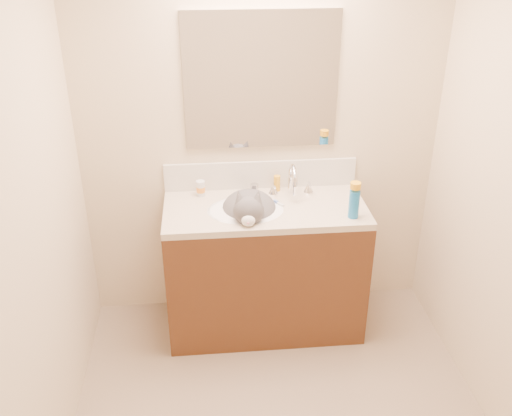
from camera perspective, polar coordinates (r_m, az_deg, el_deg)
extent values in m
cube|color=beige|center=(3.47, 0.48, 7.96)|extent=(2.20, 0.04, 2.50)
cube|color=beige|center=(2.43, -22.96, -3.34)|extent=(0.04, 2.50, 2.50)
cube|color=#492713|center=(3.60, 0.88, -6.25)|extent=(1.20, 0.55, 0.82)
cube|color=beige|center=(3.38, 0.93, -0.17)|extent=(1.20, 0.55, 0.04)
ellipsoid|color=white|center=(3.37, -1.05, -1.25)|extent=(0.45, 0.36, 0.14)
cylinder|color=silver|center=(3.53, 3.53, 2.39)|extent=(0.04, 0.04, 0.11)
torus|color=silver|center=(3.45, 3.70, 2.80)|extent=(0.03, 0.20, 0.20)
cylinder|color=silver|center=(3.39, 3.91, 1.74)|extent=(0.03, 0.03, 0.06)
cone|color=silver|center=(3.52, 1.75, 1.95)|extent=(0.06, 0.06, 0.06)
cone|color=silver|center=(3.56, 5.27, 2.09)|extent=(0.06, 0.06, 0.06)
ellipsoid|color=#4A474A|center=(3.39, -0.69, -0.34)|extent=(0.37, 0.40, 0.24)
ellipsoid|color=#4A474A|center=(3.19, -0.75, -0.31)|extent=(0.19, 0.17, 0.17)
ellipsoid|color=#4A474A|center=(3.27, -0.72, -0.20)|extent=(0.14, 0.14, 0.15)
cone|color=#4A474A|center=(3.18, -1.68, 1.14)|extent=(0.09, 0.09, 0.11)
cone|color=#4A474A|center=(3.18, 0.17, 1.14)|extent=(0.09, 0.09, 0.11)
ellipsoid|color=white|center=(3.14, -0.78, -1.26)|extent=(0.08, 0.07, 0.07)
ellipsoid|color=white|center=(3.27, -0.73, -1.30)|extent=(0.13, 0.09, 0.14)
sphere|color=pink|center=(3.12, -0.79, -1.50)|extent=(0.02, 0.02, 0.02)
cylinder|color=#4A474A|center=(3.41, 1.91, -1.59)|extent=(0.09, 0.26, 0.05)
cube|color=silver|center=(3.57, 0.48, 3.35)|extent=(1.20, 0.02, 0.18)
cube|color=white|center=(3.37, 0.52, 12.55)|extent=(0.90, 0.02, 0.80)
cylinder|color=silver|center=(3.50, -5.55, 1.97)|extent=(0.06, 0.06, 0.10)
cylinder|color=orange|center=(3.50, -5.55, 1.88)|extent=(0.06, 0.06, 0.04)
cylinder|color=#B7B7BC|center=(3.53, -0.17, 1.97)|extent=(0.07, 0.07, 0.06)
cylinder|color=gold|center=(3.55, 2.11, 2.49)|extent=(0.05, 0.05, 0.10)
cube|color=silver|center=(3.41, 2.01, 0.60)|extent=(0.09, 0.11, 0.01)
cube|color=#6C91E6|center=(3.41, 2.01, 0.64)|extent=(0.03, 0.03, 0.02)
cylinder|color=#1B70BD|center=(3.26, 9.77, 0.38)|extent=(0.07, 0.07, 0.16)
cylinder|color=orange|center=(3.21, 9.93, 2.22)|extent=(0.07, 0.07, 0.04)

